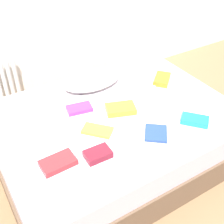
# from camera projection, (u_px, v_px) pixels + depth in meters

# --- Properties ---
(ground_plane) EXTENTS (8.00, 8.00, 0.00)m
(ground_plane) POSITION_uv_depth(u_px,v_px,m) (115.00, 155.00, 2.78)
(ground_plane) COLOR #93704C
(bed) EXTENTS (2.00, 1.50, 0.50)m
(bed) POSITION_uv_depth(u_px,v_px,m) (115.00, 136.00, 2.63)
(bed) COLOR brown
(bed) RESTS_ON ground
(pillow) EXTENTS (0.57, 0.34, 0.11)m
(pillow) POSITION_uv_depth(u_px,v_px,m) (92.00, 80.00, 2.79)
(pillow) COLOR white
(pillow) RESTS_ON bed
(textbook_yellow) EXTENTS (0.28, 0.23, 0.05)m
(textbook_yellow) POSITION_uv_depth(u_px,v_px,m) (121.00, 109.00, 2.48)
(textbook_yellow) COLOR yellow
(textbook_yellow) RESTS_ON bed
(textbook_orange) EXTENTS (0.26, 0.26, 0.05)m
(textbook_orange) POSITION_uv_depth(u_px,v_px,m) (162.00, 79.00, 2.87)
(textbook_orange) COLOR orange
(textbook_orange) RESTS_ON bed
(textbook_maroon) EXTENTS (0.19, 0.13, 0.05)m
(textbook_maroon) POSITION_uv_depth(u_px,v_px,m) (98.00, 154.00, 2.06)
(textbook_maroon) COLOR maroon
(textbook_maroon) RESTS_ON bed
(textbook_red) EXTENTS (0.24, 0.15, 0.04)m
(textbook_red) POSITION_uv_depth(u_px,v_px,m) (58.00, 163.00, 2.00)
(textbook_red) COLOR red
(textbook_red) RESTS_ON bed
(textbook_blue) EXTENTS (0.25, 0.25, 0.02)m
(textbook_blue) POSITION_uv_depth(u_px,v_px,m) (156.00, 133.00, 2.26)
(textbook_blue) COLOR #2847B7
(textbook_blue) RESTS_ON bed
(textbook_white) EXTENTS (0.30, 0.29, 0.04)m
(textbook_white) POSITION_uv_depth(u_px,v_px,m) (142.00, 92.00, 2.69)
(textbook_white) COLOR white
(textbook_white) RESTS_ON bed
(textbook_teal) EXTENTS (0.23, 0.24, 0.04)m
(textbook_teal) POSITION_uv_depth(u_px,v_px,m) (195.00, 120.00, 2.37)
(textbook_teal) COLOR teal
(textbook_teal) RESTS_ON bed
(textbook_lime) EXTENTS (0.25, 0.26, 0.02)m
(textbook_lime) POSITION_uv_depth(u_px,v_px,m) (97.00, 130.00, 2.28)
(textbook_lime) COLOR #8CC638
(textbook_lime) RESTS_ON bed
(textbook_purple) EXTENTS (0.23, 0.16, 0.03)m
(textbook_purple) POSITION_uv_depth(u_px,v_px,m) (79.00, 108.00, 2.50)
(textbook_purple) COLOR purple
(textbook_purple) RESTS_ON bed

